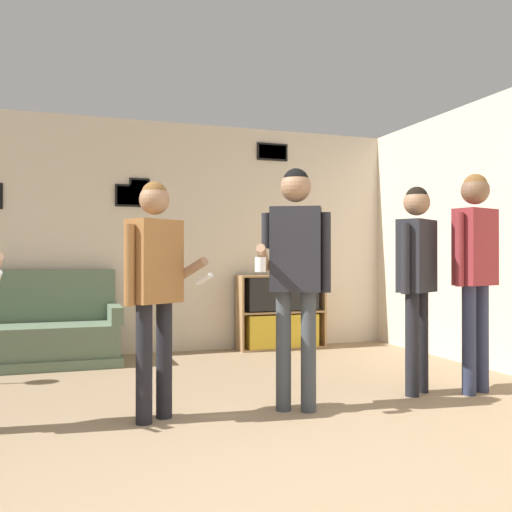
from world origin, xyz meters
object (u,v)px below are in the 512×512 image
(bookshelf, at_px, (281,312))
(person_spectator_near_bookshelf, at_px, (417,267))
(person_watcher_holding_cup, at_px, (296,261))
(person_spectator_far_right, at_px, (475,257))
(person_player_foreground_center, at_px, (155,274))
(drinking_cup, at_px, (284,271))
(couch, at_px, (15,336))

(bookshelf, bearing_deg, person_spectator_near_bookshelf, -85.72)
(person_watcher_holding_cup, xyz_separation_m, person_spectator_near_bookshelf, (1.13, 0.15, -0.05))
(bookshelf, height_order, person_spectator_far_right, person_spectator_far_right)
(bookshelf, xyz_separation_m, person_spectator_near_bookshelf, (0.19, -2.52, 0.59))
(bookshelf, height_order, person_player_foreground_center, person_player_foreground_center)
(person_spectator_near_bookshelf, relative_size, drinking_cup, 16.05)
(person_player_foreground_center, bearing_deg, person_spectator_near_bookshelf, 1.89)
(person_watcher_holding_cup, xyz_separation_m, person_spectator_far_right, (1.60, 0.03, 0.03))
(person_player_foreground_center, bearing_deg, couch, 113.35)
(couch, xyz_separation_m, person_player_foreground_center, (1.04, -2.41, 0.68))
(person_watcher_holding_cup, height_order, person_spectator_far_right, person_spectator_far_right)
(drinking_cup, bearing_deg, person_spectator_far_right, -76.91)
(person_spectator_far_right, bearing_deg, couch, 145.87)
(bookshelf, xyz_separation_m, person_spectator_far_right, (0.66, -2.65, 0.67))
(person_player_foreground_center, relative_size, person_spectator_near_bookshelf, 0.96)
(couch, xyz_separation_m, person_spectator_near_bookshelf, (3.16, -2.34, 0.72))
(person_spectator_far_right, height_order, drinking_cup, person_spectator_far_right)
(person_watcher_holding_cup, height_order, person_spectator_near_bookshelf, person_watcher_holding_cup)
(couch, height_order, person_watcher_holding_cup, person_watcher_holding_cup)
(couch, relative_size, drinking_cup, 19.83)
(couch, bearing_deg, bookshelf, 3.61)
(person_watcher_holding_cup, bearing_deg, person_spectator_far_right, 1.03)
(person_spectator_near_bookshelf, height_order, drinking_cup, person_spectator_near_bookshelf)
(person_player_foreground_center, relative_size, person_spectator_far_right, 0.91)
(drinking_cup, bearing_deg, person_player_foreground_center, -127.31)
(person_watcher_holding_cup, relative_size, drinking_cup, 16.70)
(person_spectator_far_right, distance_m, drinking_cup, 2.73)
(bookshelf, xyz_separation_m, drinking_cup, (0.04, 0.00, 0.50))
(bookshelf, xyz_separation_m, person_player_foreground_center, (-1.94, -2.59, 0.54))
(couch, bearing_deg, person_spectator_near_bookshelf, -36.46)
(couch, height_order, drinking_cup, drinking_cup)
(couch, bearing_deg, person_watcher_holding_cup, -50.73)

